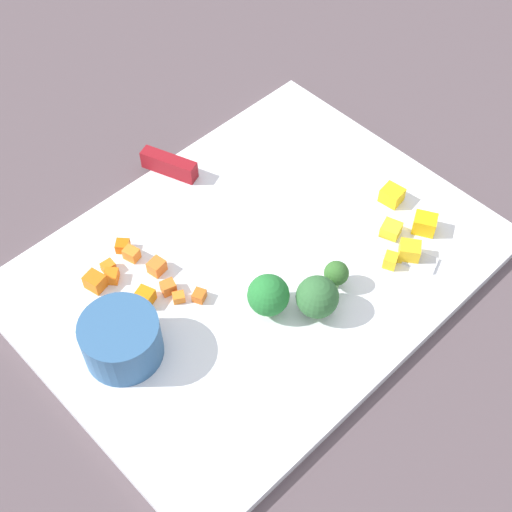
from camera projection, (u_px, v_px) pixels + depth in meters
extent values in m
plane|color=#53464A|center=(256.00, 269.00, 0.74)|extent=(4.00, 4.00, 0.00)
cube|color=white|center=(256.00, 265.00, 0.74)|extent=(0.46, 0.35, 0.01)
cylinder|color=#305C8B|center=(121.00, 339.00, 0.65)|extent=(0.07, 0.07, 0.05)
cube|color=silver|center=(351.00, 236.00, 0.75)|extent=(0.08, 0.18, 0.00)
cube|color=maroon|center=(169.00, 165.00, 0.80)|extent=(0.04, 0.07, 0.02)
cube|color=orange|center=(108.00, 267.00, 0.72)|extent=(0.01, 0.01, 0.01)
cube|color=orange|center=(132.00, 254.00, 0.73)|extent=(0.02, 0.02, 0.01)
cube|color=orange|center=(145.00, 297.00, 0.70)|extent=(0.02, 0.02, 0.01)
cube|color=orange|center=(157.00, 267.00, 0.72)|extent=(0.02, 0.02, 0.01)
cube|color=orange|center=(95.00, 282.00, 0.71)|extent=(0.02, 0.02, 0.02)
cube|color=orange|center=(199.00, 296.00, 0.70)|extent=(0.02, 0.02, 0.01)
cube|color=orange|center=(123.00, 246.00, 0.74)|extent=(0.02, 0.02, 0.01)
cube|color=orange|center=(112.00, 276.00, 0.71)|extent=(0.02, 0.02, 0.01)
cube|color=orange|center=(179.00, 297.00, 0.70)|extent=(0.02, 0.01, 0.01)
cube|color=orange|center=(168.00, 287.00, 0.71)|extent=(0.02, 0.02, 0.01)
cube|color=yellow|center=(425.00, 224.00, 0.75)|extent=(0.03, 0.03, 0.02)
cube|color=yellow|center=(391.00, 230.00, 0.75)|extent=(0.02, 0.02, 0.01)
cube|color=yellow|center=(409.00, 251.00, 0.73)|extent=(0.03, 0.03, 0.02)
cube|color=yellow|center=(392.00, 195.00, 0.78)|extent=(0.02, 0.02, 0.02)
cube|color=yellow|center=(390.00, 260.00, 0.73)|extent=(0.02, 0.02, 0.01)
cylinder|color=#93BF5D|center=(268.00, 306.00, 0.69)|extent=(0.01, 0.01, 0.01)
sphere|color=#247631|center=(268.00, 295.00, 0.68)|extent=(0.04, 0.04, 0.04)
cylinder|color=#80C16D|center=(335.00, 281.00, 0.71)|extent=(0.01, 0.01, 0.01)
sphere|color=#326529|center=(336.00, 273.00, 0.70)|extent=(0.02, 0.02, 0.02)
cylinder|color=#95BB61|center=(314.00, 309.00, 0.69)|extent=(0.01, 0.01, 0.01)
sphere|color=#316635|center=(316.00, 298.00, 0.68)|extent=(0.04, 0.04, 0.04)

